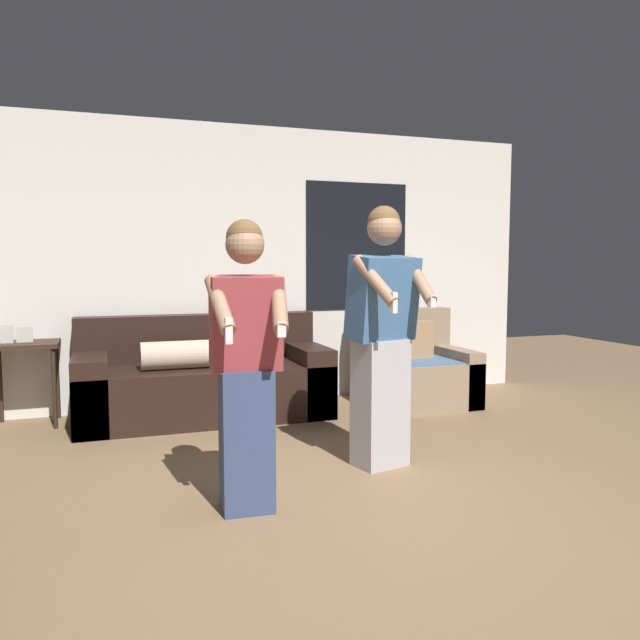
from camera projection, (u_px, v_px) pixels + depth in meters
ground_plane at (398, 537)px, 3.14m from camera, size 14.00×14.00×0.00m
wall_back at (252, 266)px, 6.12m from camera, size 5.96×0.07×2.70m
couch at (204, 381)px, 5.57m from camera, size 2.19×0.91×0.90m
armchair at (415, 372)px, 6.10m from camera, size 0.99×0.85×0.92m
side_table at (25, 355)px, 5.25m from camera, size 0.54×0.46×0.86m
person_left at (246, 364)px, 3.41m from camera, size 0.45×0.48×1.61m
person_right at (382, 336)px, 4.17m from camera, size 0.52×0.56×1.76m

